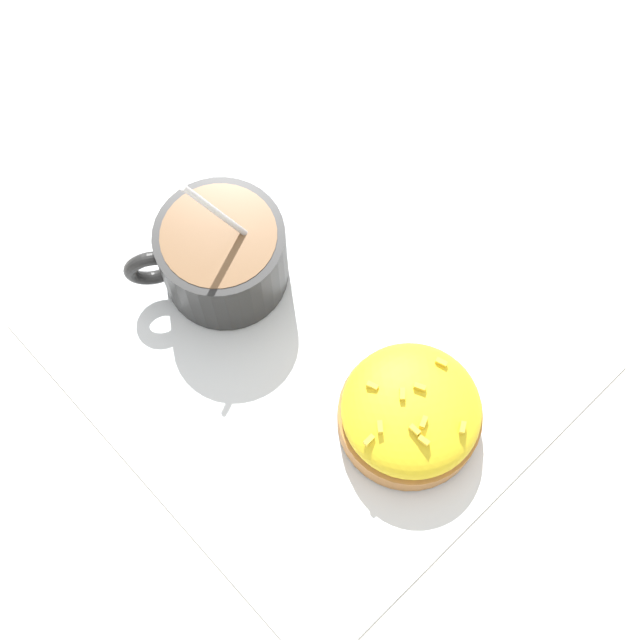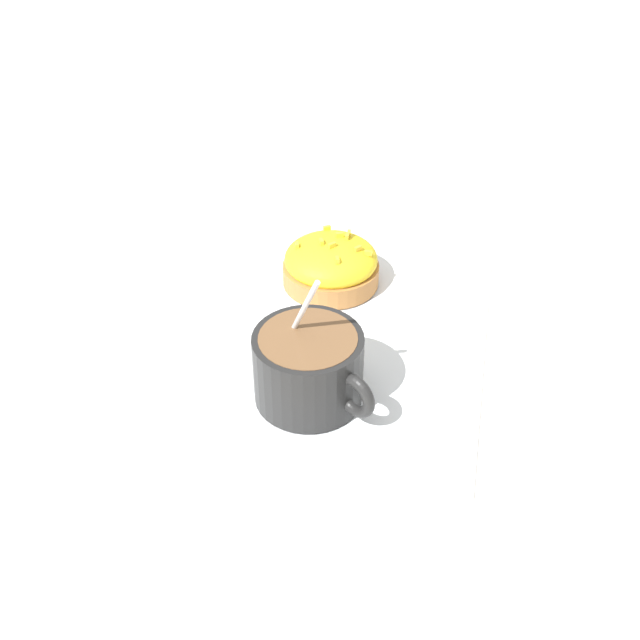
# 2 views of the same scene
# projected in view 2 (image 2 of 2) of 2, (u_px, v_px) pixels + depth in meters

# --- Properties ---
(ground_plane) EXTENTS (3.00, 3.00, 0.00)m
(ground_plane) POSITION_uv_depth(u_px,v_px,m) (321.00, 336.00, 0.65)
(ground_plane) COLOR silver
(paper_napkin) EXTENTS (0.32, 0.29, 0.00)m
(paper_napkin) POSITION_uv_depth(u_px,v_px,m) (321.00, 335.00, 0.65)
(paper_napkin) COLOR white
(paper_napkin) RESTS_ON ground_plane
(coffee_cup) EXTENTS (0.08, 0.10, 0.12)m
(coffee_cup) POSITION_uv_depth(u_px,v_px,m) (309.00, 365.00, 0.57)
(coffee_cup) COLOR black
(coffee_cup) RESTS_ON paper_napkin
(frosted_pastry) EXTENTS (0.09, 0.09, 0.05)m
(frosted_pastry) POSITION_uv_depth(u_px,v_px,m) (331.00, 264.00, 0.70)
(frosted_pastry) COLOR #B2753D
(frosted_pastry) RESTS_ON paper_napkin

